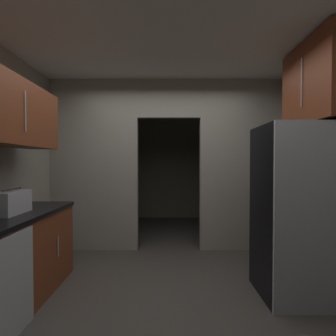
{
  "coord_description": "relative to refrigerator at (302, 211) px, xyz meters",
  "views": [
    {
      "loc": [
        0.04,
        -2.45,
        1.37
      ],
      "look_at": [
        0.04,
        0.34,
        1.31
      ],
      "focal_mm": 27.05,
      "sensor_mm": 36.0,
      "label": 1
    }
  ],
  "objects": [
    {
      "name": "lower_cabinet_run",
      "position": [
        -2.89,
        -0.21,
        -0.43
      ],
      "size": [
        0.66,
        1.61,
        0.88
      ],
      "color": "brown",
      "rests_on": "ground"
    },
    {
      "name": "adjoining_room_shell",
      "position": [
        -1.41,
        3.09,
        0.46
      ],
      "size": [
        3.61,
        2.4,
        2.66
      ],
      "color": "gray",
      "rests_on": "ground"
    },
    {
      "name": "upper_cabinet_counterside",
      "position": [
        -2.89,
        -0.21,
        0.97
      ],
      "size": [
        0.36,
        1.45,
        0.63
      ],
      "color": "brown"
    },
    {
      "name": "kitchen_overhead_slab",
      "position": [
        -1.41,
        0.34,
        1.82
      ],
      "size": [
        4.01,
        7.07,
        0.06
      ],
      "primitive_type": "cube",
      "color": "silver"
    },
    {
      "name": "boombox",
      "position": [
        -2.86,
        -0.18,
        0.12
      ],
      "size": [
        0.18,
        0.39,
        0.24
      ],
      "color": "#B2B2B7",
      "rests_on": "lower_cabinet_run"
    },
    {
      "name": "dishwasher",
      "position": [
        -2.57,
        -0.66,
        -0.46
      ],
      "size": [
        0.02,
        0.56,
        0.82
      ],
      "color": "#B7BABC",
      "rests_on": "ground"
    },
    {
      "name": "upper_cabinet_fridgeside",
      "position": [
        0.21,
        0.1,
        1.34
      ],
      "size": [
        0.36,
        0.94,
        0.86
      ],
      "color": "brown"
    },
    {
      "name": "refrigerator",
      "position": [
        0.0,
        0.0,
        0.0
      ],
      "size": [
        0.86,
        0.71,
        1.75
      ],
      "color": "black",
      "rests_on": "ground"
    },
    {
      "name": "ground",
      "position": [
        -1.41,
        -0.12,
        -0.87
      ],
      "size": [
        20.0,
        20.0,
        0.0
      ],
      "primitive_type": "plane",
      "color": "#47423D"
    },
    {
      "name": "kitchen_partition",
      "position": [
        -1.43,
        1.41,
        0.54
      ],
      "size": [
        3.61,
        0.12,
        2.66
      ],
      "color": "#9E998C",
      "rests_on": "ground"
    }
  ]
}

